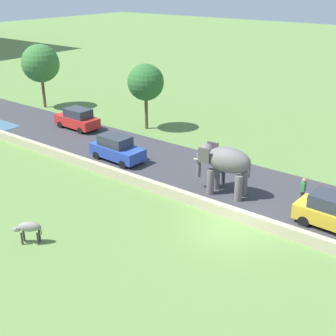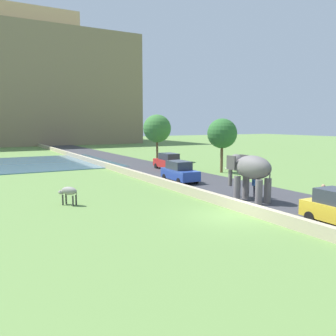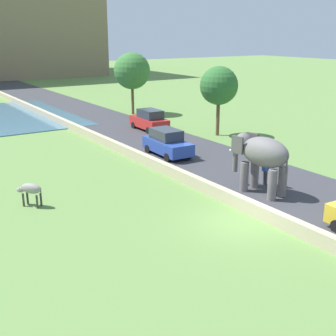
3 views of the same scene
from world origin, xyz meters
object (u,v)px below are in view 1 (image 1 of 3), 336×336
object	(u,v)px
person_trailing	(303,191)
car_red	(77,119)
elephant	(225,162)
person_beside_elephant	(224,172)
car_yellow	(335,213)
cow_grey	(28,228)
car_blue	(117,149)

from	to	relation	value
person_trailing	car_red	bearing A→B (deg)	85.51
elephant	person_beside_elephant	xyz separation A→B (m)	(1.10, 0.67, -1.16)
car_yellow	cow_grey	world-z (taller)	car_yellow
person_trailing	cow_grey	world-z (taller)	person_trailing
elephant	car_red	world-z (taller)	elephant
elephant	person_beside_elephant	distance (m)	1.74
person_beside_elephant	car_yellow	bearing A→B (deg)	-98.46
elephant	car_yellow	xyz separation A→B (m)	(0.03, -6.54, -1.14)
car_yellow	car_blue	distance (m)	15.22
person_beside_elephant	car_yellow	size ratio (longest dim) A/B	0.40
elephant	person_trailing	world-z (taller)	elephant
person_trailing	car_blue	xyz separation A→B (m)	(-1.54, 12.91, 0.03)
person_beside_elephant	car_blue	bearing A→B (deg)	97.64
elephant	cow_grey	bearing A→B (deg)	155.81
elephant	car_blue	world-z (taller)	elephant
car_yellow	car_red	bearing A→B (deg)	82.14
elephant	person_beside_elephant	world-z (taller)	elephant
person_beside_elephant	person_trailing	xyz separation A→B (m)	(0.46, -4.90, 0.00)
car_red	cow_grey	xyz separation A→B (m)	(-13.51, -11.61, -0.06)
person_beside_elephant	car_blue	distance (m)	8.08
person_beside_elephant	car_red	distance (m)	15.71
elephant	car_blue	size ratio (longest dim) A/B	0.87
car_blue	person_trailing	bearing A→B (deg)	-83.21
car_yellow	cow_grey	size ratio (longest dim) A/B	3.10
car_blue	cow_grey	world-z (taller)	car_blue
car_red	car_blue	world-z (taller)	same
cow_grey	car_red	bearing A→B (deg)	40.69
elephant	cow_grey	distance (m)	11.39
person_trailing	car_yellow	distance (m)	2.78
car_red	cow_grey	size ratio (longest dim) A/B	3.08
person_beside_elephant	car_blue	size ratio (longest dim) A/B	0.40
elephant	person_trailing	size ratio (longest dim) A/B	2.18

